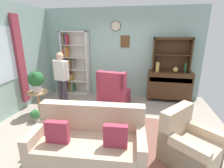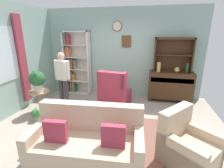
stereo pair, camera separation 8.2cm
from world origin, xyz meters
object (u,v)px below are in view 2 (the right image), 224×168
at_px(bottle_wine, 187,68).
at_px(potted_plant_large, 37,80).
at_px(potted_plant_small, 36,114).
at_px(vase_tall, 159,67).
at_px(sideboard, 170,85).
at_px(person_reading, 63,76).
at_px(armchair_floral, 187,146).
at_px(coffee_table, 103,120).
at_px(vase_round, 177,70).
at_px(bookshelf, 75,65).
at_px(sideboard_hutch, 174,50).
at_px(plant_stand, 40,99).
at_px(couch_floral, 88,143).
at_px(wingback_chair, 114,93).
at_px(book_stack, 104,114).

relative_size(bottle_wine, potted_plant_large, 0.55).
bearing_deg(potted_plant_small, vase_tall, 33.85).
distance_m(sideboard, person_reading, 3.20).
height_order(armchair_floral, coffee_table, armchair_floral).
bearing_deg(vase_round, bookshelf, 177.37).
distance_m(vase_tall, potted_plant_large, 3.39).
height_order(potted_plant_small, person_reading, person_reading).
bearing_deg(bookshelf, sideboard_hutch, 0.47).
bearing_deg(bottle_wine, plant_stand, -158.65).
distance_m(bookshelf, coffee_table, 2.89).
relative_size(sideboard_hutch, person_reading, 0.71).
distance_m(sideboard_hutch, vase_round, 0.60).
xyz_separation_m(plant_stand, person_reading, (0.47, 0.44, 0.53)).
bearing_deg(armchair_floral, couch_floral, -169.73).
bearing_deg(person_reading, sideboard, 21.04).
height_order(bookshelf, wingback_chair, bookshelf).
height_order(bottle_wine, potted_plant_large, bottle_wine).
bearing_deg(coffee_table, person_reading, 142.97).
relative_size(sideboard_hutch, potted_plant_small, 3.63).
height_order(potted_plant_large, person_reading, person_reading).
xyz_separation_m(vase_tall, couch_floral, (-1.20, -2.86, -0.75)).
height_order(vase_round, wingback_chair, vase_round).
height_order(bookshelf, bottle_wine, bookshelf).
relative_size(couch_floral, plant_stand, 3.09).
relative_size(wingback_chair, plant_stand, 1.75).
distance_m(vase_round, book_stack, 2.72).
bearing_deg(person_reading, wingback_chair, 16.68).
bearing_deg(bottle_wine, sideboard_hutch, 153.04).
bearing_deg(potted_plant_small, coffee_table, -7.00).
height_order(sideboard, wingback_chair, wingback_chair).
xyz_separation_m(vase_round, person_reading, (-3.09, -1.07, -0.10)).
bearing_deg(vase_round, plant_stand, -156.94).
relative_size(bookshelf, vase_tall, 7.23).
bearing_deg(vase_tall, bottle_wine, -0.66).
xyz_separation_m(bookshelf, vase_round, (3.27, -0.15, 0.01)).
height_order(couch_floral, armchair_floral, couch_floral).
height_order(sideboard_hutch, potted_plant_large, sideboard_hutch).
bearing_deg(bottle_wine, person_reading, -162.61).
bearing_deg(plant_stand, wingback_chair, 24.98).
bearing_deg(plant_stand, bookshelf, 80.19).
bearing_deg(potted_plant_large, bookshelf, 80.51).
height_order(vase_tall, person_reading, person_reading).
distance_m(bookshelf, person_reading, 1.24).
distance_m(sideboard, bottle_wine, 0.69).
relative_size(bookshelf, bottle_wine, 7.13).
distance_m(wingback_chair, coffee_table, 1.49).
distance_m(armchair_floral, book_stack, 1.62).
distance_m(bottle_wine, wingback_chair, 2.21).
height_order(vase_round, person_reading, person_reading).
bearing_deg(sideboard_hutch, bottle_wine, -26.96).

